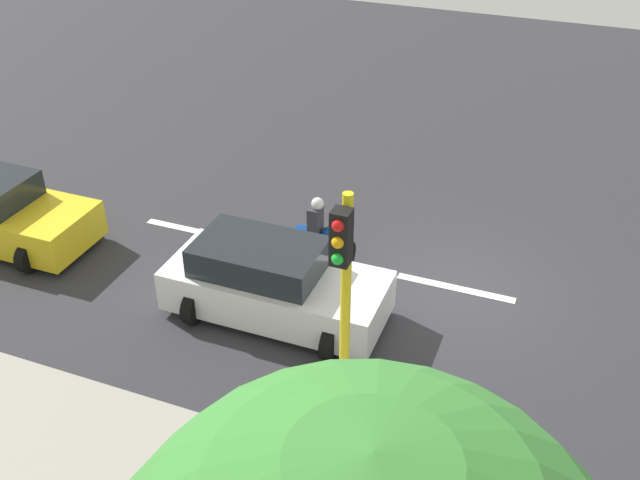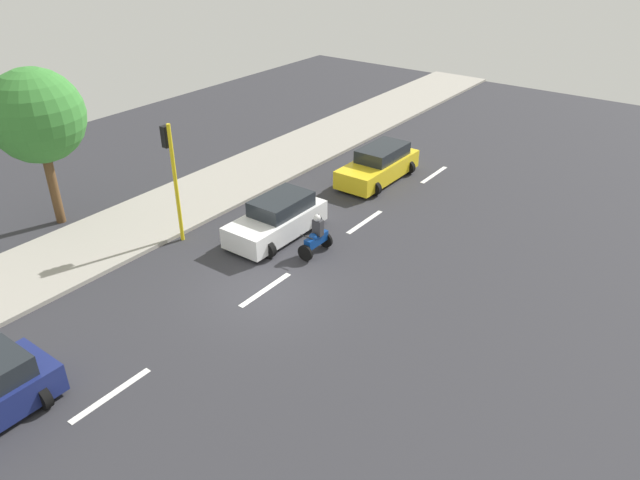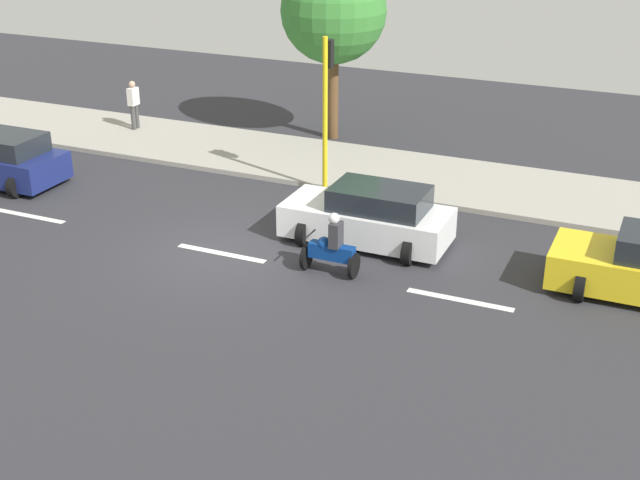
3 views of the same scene
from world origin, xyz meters
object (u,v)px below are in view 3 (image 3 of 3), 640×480
at_px(car_dark_blue, 1,160).
at_px(motorcycle, 331,248).
at_px(street_tree_north, 334,11).
at_px(car_white, 369,217).
at_px(pedestrian_near_signal, 134,103).
at_px(traffic_light_corner, 326,93).

distance_m(car_dark_blue, motorcycle, 11.45).
height_order(car_dark_blue, street_tree_north, street_tree_north).
distance_m(car_white, motorcycle, 1.97).
bearing_deg(car_white, pedestrian_near_signal, 63.07).
height_order(car_white, motorcycle, motorcycle).
xyz_separation_m(traffic_light_corner, street_tree_north, (4.91, 1.87, 1.37)).
height_order(car_dark_blue, car_white, same).
bearing_deg(car_white, street_tree_north, 28.82).
bearing_deg(traffic_light_corner, pedestrian_near_signal, 72.25).
relative_size(car_white, street_tree_north, 0.69).
xyz_separation_m(car_dark_blue, street_tree_north, (7.98, -7.29, 3.59)).
relative_size(car_dark_blue, pedestrian_near_signal, 2.30).
xyz_separation_m(motorcycle, pedestrian_near_signal, (7.45, 10.60, 0.42)).
bearing_deg(street_tree_north, pedestrian_near_signal, 108.66).
relative_size(car_white, motorcycle, 2.72).
xyz_separation_m(motorcycle, traffic_light_corner, (4.75, 2.17, 2.29)).
bearing_deg(street_tree_north, motorcycle, -157.34).
xyz_separation_m(car_dark_blue, car_white, (0.27, -11.53, 0.00)).
distance_m(traffic_light_corner, street_tree_north, 5.43).
distance_m(pedestrian_near_signal, street_tree_north, 7.65).
relative_size(motorcycle, street_tree_north, 0.25).
relative_size(car_dark_blue, street_tree_north, 0.64).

